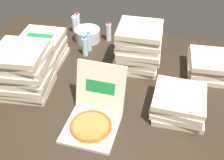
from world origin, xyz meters
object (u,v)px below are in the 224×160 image
object	(u,v)px
open_pizza_box	(94,114)
pizza_stack_right_far	(42,48)
pizza_stack_center_far	(139,47)
pizza_stack_right_mid	(25,70)
water_bottle_1	(74,25)
water_bottle_3	(78,22)
pizza_stack_left_mid	(210,65)
water_bottle_4	(109,32)
pizza_stack_left_near	(179,103)
ice_bucket	(87,35)
water_bottle_2	(89,42)
water_bottle_0	(85,47)

from	to	relation	value
open_pizza_box	pizza_stack_right_far	world-z (taller)	open_pizza_box
pizza_stack_center_far	pizza_stack_right_mid	distance (m)	1.04
pizza_stack_center_far	water_bottle_1	distance (m)	0.95
pizza_stack_right_far	pizza_stack_right_mid	bearing A→B (deg)	-79.76
pizza_stack_right_mid	water_bottle_3	world-z (taller)	pizza_stack_right_mid
pizza_stack_center_far	pizza_stack_right_far	size ratio (longest dim) A/B	1.00
open_pizza_box	pizza_stack_left_mid	distance (m)	1.21
open_pizza_box	water_bottle_4	bearing A→B (deg)	100.85
pizza_stack_right_mid	water_bottle_4	size ratio (longest dim) A/B	2.14
water_bottle_4	pizza_stack_right_far	bearing A→B (deg)	-133.80
water_bottle_3	pizza_stack_center_far	bearing A→B (deg)	-32.46
pizza_stack_left_near	pizza_stack_right_mid	xyz separation A→B (m)	(-1.27, -0.08, 0.12)
pizza_stack_center_far	water_bottle_3	xyz separation A→B (m)	(-0.82, 0.52, -0.11)
open_pizza_box	water_bottle_4	distance (m)	1.22
pizza_stack_center_far	water_bottle_4	bearing A→B (deg)	136.17
pizza_stack_left_near	ice_bucket	distance (m)	1.36
pizza_stack_right_mid	pizza_stack_right_far	bearing A→B (deg)	100.24
pizza_stack_right_mid	water_bottle_2	size ratio (longest dim) A/B	2.14
open_pizza_box	water_bottle_2	world-z (taller)	open_pizza_box
pizza_stack_left_mid	water_bottle_4	bearing A→B (deg)	162.78
open_pizza_box	water_bottle_1	bearing A→B (deg)	117.53
water_bottle_0	pizza_stack_right_far	bearing A→B (deg)	-152.22
open_pizza_box	pizza_stack_right_mid	bearing A→B (deg)	163.06
pizza_stack_right_mid	pizza_stack_center_far	bearing A→B (deg)	35.60
pizza_stack_right_mid	water_bottle_3	bearing A→B (deg)	88.72
ice_bucket	water_bottle_2	size ratio (longest dim) A/B	1.34
pizza_stack_left_near	ice_bucket	xyz separation A→B (m)	(-1.06, 0.86, -0.03)
pizza_stack_right_far	water_bottle_3	xyz separation A→B (m)	(0.11, 0.67, -0.04)
pizza_stack_center_far	water_bottle_4	distance (m)	0.57
open_pizza_box	water_bottle_4	world-z (taller)	open_pizza_box
open_pizza_box	water_bottle_1	distance (m)	1.42
pizza_stack_right_far	water_bottle_2	xyz separation A→B (m)	(0.38, 0.29, -0.04)
water_bottle_0	water_bottle_1	xyz separation A→B (m)	(-0.28, 0.41, 0.00)
water_bottle_1	water_bottle_3	distance (m)	0.07
pizza_stack_left_mid	ice_bucket	distance (m)	1.33
pizza_stack_left_near	water_bottle_2	xyz separation A→B (m)	(-0.98, 0.67, 0.01)
water_bottle_1	pizza_stack_center_far	bearing A→B (deg)	-28.45
water_bottle_4	water_bottle_1	bearing A→B (deg)	171.75
water_bottle_1	open_pizza_box	bearing A→B (deg)	-62.47
pizza_stack_left_mid	water_bottle_1	size ratio (longest dim) A/B	2.13
open_pizza_box	ice_bucket	world-z (taller)	open_pizza_box
water_bottle_2	pizza_stack_right_mid	bearing A→B (deg)	-111.76
pizza_stack_left_near	pizza_stack_right_far	world-z (taller)	pizza_stack_right_far
ice_bucket	water_bottle_2	distance (m)	0.21
ice_bucket	pizza_stack_left_mid	bearing A→B (deg)	-11.83
ice_bucket	water_bottle_2	xyz separation A→B (m)	(0.08, -0.19, 0.03)
pizza_stack_center_far	pizza_stack_right_far	world-z (taller)	pizza_stack_center_far
pizza_stack_center_far	ice_bucket	xyz separation A→B (m)	(-0.63, 0.33, -0.15)
pizza_stack_right_mid	water_bottle_1	distance (m)	1.06
water_bottle_3	pizza_stack_right_far	bearing A→B (deg)	-98.97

